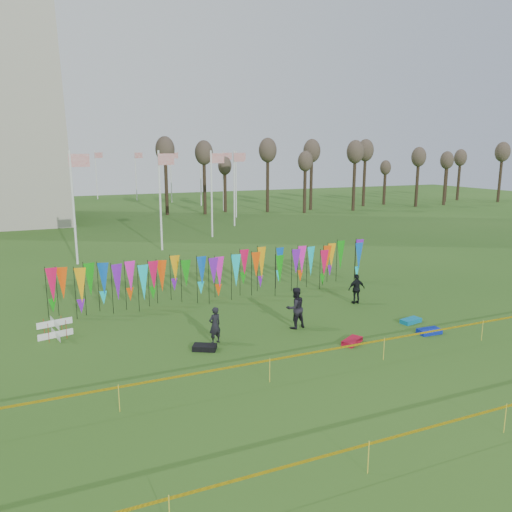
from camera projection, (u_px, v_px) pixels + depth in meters
name	position (u px, v px, depth m)	size (l,w,h in m)	color
ground	(299.00, 358.00, 19.50)	(160.00, 160.00, 0.00)	#275016
banner_row	(228.00, 270.00, 27.21)	(18.64, 0.64, 2.46)	black
caution_tape_near	(313.00, 354.00, 17.94)	(26.00, 0.02, 0.90)	yellow
caution_tape_far	(420.00, 431.00, 12.94)	(26.00, 0.02, 0.90)	yellow
tree_line	(353.00, 164.00, 70.16)	(53.92, 1.92, 7.84)	#332519
box_kite	(55.00, 329.00, 21.46)	(0.75, 0.75, 0.84)	#B7110D
person_left	(215.00, 325.00, 20.82)	(0.58, 0.42, 1.58)	black
person_mid	(295.00, 308.00, 22.61)	(0.93, 0.57, 1.91)	black
person_right	(357.00, 289.00, 26.31)	(0.94, 0.53, 1.60)	black
kite_bag_blue	(429.00, 331.00, 22.06)	(1.02, 0.54, 0.21)	#0B24B7
kite_bag_red	(352.00, 341.00, 20.93)	(1.07, 0.49, 0.20)	#B30B25
kite_bag_black	(205.00, 347.00, 20.23)	(0.94, 0.54, 0.22)	black
kite_bag_teal	(411.00, 321.00, 23.46)	(1.02, 0.49, 0.19)	#0B75A4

